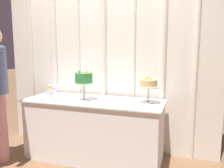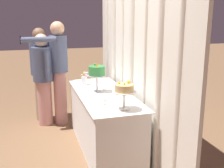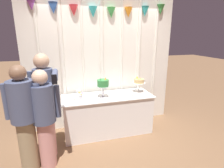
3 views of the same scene
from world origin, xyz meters
name	(u,v)px [view 3 (image 3 of 3)]	position (x,y,z in m)	size (l,w,h in m)	color
ground_plane	(109,134)	(0.00, 0.00, 0.00)	(24.00, 24.00, 0.00)	#846042
draped_curtain	(102,57)	(-0.01, 0.52, 1.52)	(3.16, 0.17, 2.87)	white
cake_table	(108,114)	(0.00, 0.10, 0.40)	(1.79, 0.67, 0.79)	white
cake_display_nearleft	(103,84)	(-0.11, 0.04, 1.07)	(0.24, 0.24, 0.40)	silver
cake_display_nearright	(139,82)	(0.69, 0.15, 1.02)	(0.27, 0.27, 0.32)	silver
wine_glass	(78,92)	(-0.57, 0.16, 0.91)	(0.08, 0.08, 0.15)	silver
flower_vase	(81,97)	(-0.54, -0.05, 0.87)	(0.10, 0.12, 0.19)	silver
tealight_far_left	(74,99)	(-0.65, 0.06, 0.80)	(0.04, 0.04, 0.04)	beige
tealight_near_left	(124,95)	(0.33, 0.04, 0.80)	(0.04, 0.04, 0.04)	beige
tealight_near_right	(132,95)	(0.49, -0.01, 0.80)	(0.04, 0.04, 0.04)	beige
guest_girl_blue_dress	(46,101)	(-1.12, -0.37, 0.97)	(0.45, 0.75, 1.71)	#D6938E
guest_man_pink_jacket	(44,117)	(-1.14, -0.62, 0.83)	(0.48, 0.41, 1.52)	#D6938E
guest_man_dark_suit	(24,117)	(-1.39, -0.64, 0.87)	(0.50, 0.42, 1.60)	#9E8966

